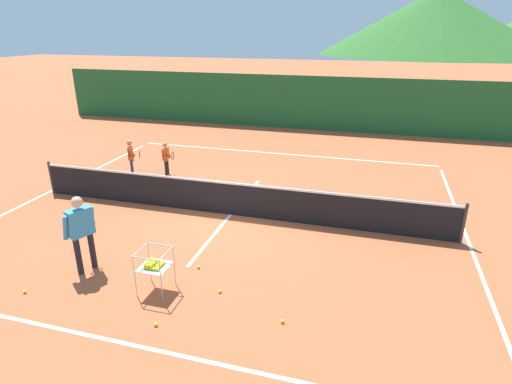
{
  "coord_description": "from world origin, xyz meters",
  "views": [
    {
      "loc": [
        3.67,
        -10.13,
        4.93
      ],
      "look_at": [
        0.95,
        -0.69,
        1.05
      ],
      "focal_mm": 29.38,
      "sensor_mm": 36.0,
      "label": 1
    }
  ],
  "objects_px": {
    "tennis_ball_3": "(156,325)",
    "tennis_ball_5": "(282,321)",
    "student_1": "(166,156)",
    "ball_cart": "(154,265)",
    "tennis_ball_2": "(220,291)",
    "tennis_ball_0": "(198,267)",
    "instructor": "(81,227)",
    "tennis_net": "(230,198)",
    "student_0": "(131,155)",
    "tennis_ball_1": "(25,292)"
  },
  "relations": [
    {
      "from": "tennis_ball_2",
      "to": "student_0",
      "type": "bearing_deg",
      "value": 133.64
    },
    {
      "from": "tennis_net",
      "to": "tennis_ball_0",
      "type": "bearing_deg",
      "value": -84.8
    },
    {
      "from": "instructor",
      "to": "tennis_ball_2",
      "type": "distance_m",
      "value": 3.23
    },
    {
      "from": "tennis_ball_0",
      "to": "tennis_ball_2",
      "type": "xyz_separation_m",
      "value": [
        0.77,
        -0.72,
        0.0
      ]
    },
    {
      "from": "student_1",
      "to": "tennis_ball_0",
      "type": "distance_m",
      "value": 6.51
    },
    {
      "from": "instructor",
      "to": "student_0",
      "type": "bearing_deg",
      "value": 112.44
    },
    {
      "from": "tennis_ball_1",
      "to": "tennis_ball_2",
      "type": "height_order",
      "value": "same"
    },
    {
      "from": "student_0",
      "to": "tennis_ball_2",
      "type": "xyz_separation_m",
      "value": [
        5.41,
        -5.67,
        -0.76
      ]
    },
    {
      "from": "tennis_ball_3",
      "to": "student_1",
      "type": "bearing_deg",
      "value": 115.76
    },
    {
      "from": "ball_cart",
      "to": "tennis_ball_5",
      "type": "distance_m",
      "value": 2.73
    },
    {
      "from": "tennis_ball_0",
      "to": "tennis_ball_5",
      "type": "relative_size",
      "value": 1.0
    },
    {
      "from": "student_0",
      "to": "student_1",
      "type": "distance_m",
      "value": 1.2
    },
    {
      "from": "tennis_ball_2",
      "to": "tennis_ball_3",
      "type": "distance_m",
      "value": 1.46
    },
    {
      "from": "tennis_ball_5",
      "to": "student_1",
      "type": "bearing_deg",
      "value": 130.44
    },
    {
      "from": "instructor",
      "to": "ball_cart",
      "type": "distance_m",
      "value": 1.88
    },
    {
      "from": "tennis_ball_3",
      "to": "tennis_ball_5",
      "type": "distance_m",
      "value": 2.25
    },
    {
      "from": "tennis_ball_2",
      "to": "tennis_ball_5",
      "type": "distance_m",
      "value": 1.5
    },
    {
      "from": "tennis_ball_0",
      "to": "tennis_ball_5",
      "type": "bearing_deg",
      "value": -30.28
    },
    {
      "from": "tennis_net",
      "to": "tennis_ball_1",
      "type": "height_order",
      "value": "tennis_net"
    },
    {
      "from": "tennis_net",
      "to": "instructor",
      "type": "height_order",
      "value": "instructor"
    },
    {
      "from": "tennis_ball_3",
      "to": "tennis_ball_5",
      "type": "relative_size",
      "value": 1.0
    },
    {
      "from": "tennis_net",
      "to": "student_1",
      "type": "height_order",
      "value": "student_1"
    },
    {
      "from": "tennis_ball_3",
      "to": "tennis_net",
      "type": "bearing_deg",
      "value": 93.53
    },
    {
      "from": "tennis_ball_0",
      "to": "tennis_ball_1",
      "type": "bearing_deg",
      "value": -148.47
    },
    {
      "from": "student_1",
      "to": "tennis_ball_5",
      "type": "bearing_deg",
      "value": -49.56
    },
    {
      "from": "instructor",
      "to": "tennis_ball_3",
      "type": "relative_size",
      "value": 25.31
    },
    {
      "from": "student_0",
      "to": "tennis_ball_5",
      "type": "xyz_separation_m",
      "value": [
        6.8,
        -6.22,
        -0.76
      ]
    },
    {
      "from": "ball_cart",
      "to": "tennis_ball_5",
      "type": "relative_size",
      "value": 13.22
    },
    {
      "from": "student_0",
      "to": "tennis_ball_1",
      "type": "bearing_deg",
      "value": -76.04
    },
    {
      "from": "instructor",
      "to": "student_1",
      "type": "relative_size",
      "value": 1.43
    },
    {
      "from": "tennis_net",
      "to": "tennis_ball_5",
      "type": "xyz_separation_m",
      "value": [
        2.43,
        -4.13,
        -0.47
      ]
    },
    {
      "from": "tennis_net",
      "to": "tennis_ball_5",
      "type": "relative_size",
      "value": 176.47
    },
    {
      "from": "ball_cart",
      "to": "tennis_ball_2",
      "type": "bearing_deg",
      "value": 12.45
    },
    {
      "from": "tennis_net",
      "to": "tennis_ball_5",
      "type": "bearing_deg",
      "value": -59.53
    },
    {
      "from": "tennis_net",
      "to": "ball_cart",
      "type": "relative_size",
      "value": 13.35
    },
    {
      "from": "student_0",
      "to": "ball_cart",
      "type": "height_order",
      "value": "student_0"
    },
    {
      "from": "tennis_net",
      "to": "student_0",
      "type": "xyz_separation_m",
      "value": [
        -4.37,
        2.09,
        0.29
      ]
    },
    {
      "from": "student_0",
      "to": "ball_cart",
      "type": "distance_m",
      "value": 7.25
    },
    {
      "from": "tennis_ball_0",
      "to": "instructor",
      "type": "bearing_deg",
      "value": -162.65
    },
    {
      "from": "tennis_ball_1",
      "to": "tennis_ball_5",
      "type": "distance_m",
      "value": 5.15
    },
    {
      "from": "tennis_ball_3",
      "to": "tennis_ball_5",
      "type": "xyz_separation_m",
      "value": [
        2.13,
        0.71,
        0.0
      ]
    },
    {
      "from": "student_0",
      "to": "tennis_ball_5",
      "type": "bearing_deg",
      "value": -42.43
    },
    {
      "from": "student_1",
      "to": "tennis_ball_2",
      "type": "height_order",
      "value": "student_1"
    },
    {
      "from": "tennis_ball_2",
      "to": "tennis_ball_3",
      "type": "xyz_separation_m",
      "value": [
        -0.74,
        -1.26,
        0.0
      ]
    },
    {
      "from": "tennis_net",
      "to": "ball_cart",
      "type": "xyz_separation_m",
      "value": [
        -0.23,
        -3.86,
        0.09
      ]
    },
    {
      "from": "tennis_net",
      "to": "student_1",
      "type": "relative_size",
      "value": 9.95
    },
    {
      "from": "student_1",
      "to": "instructor",
      "type": "bearing_deg",
      "value": -78.59
    },
    {
      "from": "tennis_ball_1",
      "to": "tennis_ball_5",
      "type": "bearing_deg",
      "value": 6.07
    },
    {
      "from": "ball_cart",
      "to": "tennis_ball_0",
      "type": "bearing_deg",
      "value": 63.75
    },
    {
      "from": "student_0",
      "to": "tennis_ball_3",
      "type": "bearing_deg",
      "value": -56.0
    }
  ]
}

